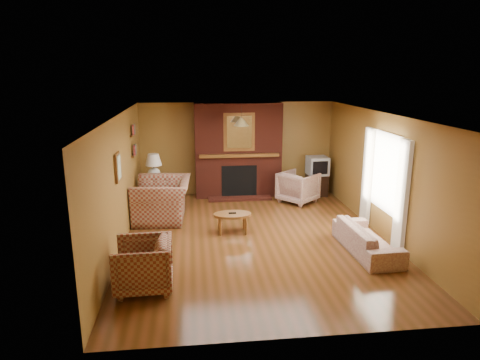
{
  "coord_description": "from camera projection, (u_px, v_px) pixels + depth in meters",
  "views": [
    {
      "loc": [
        -1.19,
        -7.73,
        3.17
      ],
      "look_at": [
        -0.23,
        0.6,
        1.03
      ],
      "focal_mm": 32.0,
      "sensor_mm": 36.0,
      "label": 1
    }
  ],
  "objects": [
    {
      "name": "fireplace",
      "position": [
        238.0,
        151.0,
        10.94
      ],
      "size": [
        2.2,
        0.82,
        2.4
      ],
      "color": "#551C12",
      "rests_on": "floor"
    },
    {
      "name": "plaid_loveseat",
      "position": [
        162.0,
        200.0,
        9.34
      ],
      "size": [
        1.26,
        1.42,
        0.89
      ],
      "primitive_type": "imported",
      "rotation": [
        0.0,
        0.0,
        -1.62
      ],
      "color": "maroon",
      "rests_on": "floor"
    },
    {
      "name": "pendant_light",
      "position": [
        241.0,
        122.0,
        10.07
      ],
      "size": [
        0.36,
        0.36,
        0.48
      ],
      "color": "black",
      "rests_on": "ceiling"
    },
    {
      "name": "side_table",
      "position": [
        155.0,
        192.0,
        10.41
      ],
      "size": [
        0.48,
        0.48,
        0.6
      ],
      "primitive_type": "cube",
      "rotation": [
        0.0,
        0.0,
        -0.06
      ],
      "color": "brown",
      "rests_on": "floor"
    },
    {
      "name": "floral_armchair",
      "position": [
        298.0,
        187.0,
        10.58
      ],
      "size": [
        1.16,
        1.16,
        0.76
      ],
      "primitive_type": "imported",
      "rotation": [
        0.0,
        0.0,
        2.28
      ],
      "color": "beige",
      "rests_on": "floor"
    },
    {
      "name": "ceiling",
      "position": [
        256.0,
        115.0,
        7.76
      ],
      "size": [
        6.5,
        6.5,
        0.0
      ],
      "primitive_type": "plane",
      "rotation": [
        3.14,
        0.0,
        0.0
      ],
      "color": "silver",
      "rests_on": "wall_back"
    },
    {
      "name": "table_lamp",
      "position": [
        154.0,
        166.0,
        10.24
      ],
      "size": [
        0.39,
        0.39,
        0.65
      ],
      "color": "white",
      "rests_on": "side_table"
    },
    {
      "name": "floor",
      "position": [
        255.0,
        238.0,
        8.36
      ],
      "size": [
        6.5,
        6.5,
        0.0
      ],
      "primitive_type": "plane",
      "color": "#4D2D10",
      "rests_on": "ground"
    },
    {
      "name": "coffee_table",
      "position": [
        232.0,
        216.0,
        8.55
      ],
      "size": [
        0.76,
        0.47,
        0.43
      ],
      "color": "brown",
      "rests_on": "floor"
    },
    {
      "name": "wall_front",
      "position": [
        298.0,
        247.0,
        4.93
      ],
      "size": [
        6.5,
        0.0,
        6.5
      ],
      "primitive_type": "plane",
      "rotation": [
        -1.57,
        0.0,
        0.0
      ],
      "color": "olive",
      "rests_on": "floor"
    },
    {
      "name": "tv_stand",
      "position": [
        317.0,
        185.0,
        11.21
      ],
      "size": [
        0.52,
        0.47,
        0.55
      ],
      "primitive_type": "cube",
      "rotation": [
        0.0,
        0.0,
        -0.03
      ],
      "color": "black",
      "rests_on": "floor"
    },
    {
      "name": "wall_right",
      "position": [
        382.0,
        175.0,
        8.34
      ],
      "size": [
        0.0,
        6.5,
        6.5
      ],
      "primitive_type": "plane",
      "rotation": [
        1.57,
        0.0,
        -1.57
      ],
      "color": "olive",
      "rests_on": "floor"
    },
    {
      "name": "bookshelf",
      "position": [
        135.0,
        141.0,
        9.5
      ],
      "size": [
        0.09,
        0.55,
        0.71
      ],
      "color": "brown",
      "rests_on": "wall_left"
    },
    {
      "name": "crt_tv",
      "position": [
        317.0,
        166.0,
        11.08
      ],
      "size": [
        0.53,
        0.53,
        0.47
      ],
      "color": "#ACAEB4",
      "rests_on": "tv_stand"
    },
    {
      "name": "plaid_armchair",
      "position": [
        143.0,
        265.0,
        6.32
      ],
      "size": [
        0.87,
        0.85,
        0.77
      ],
      "primitive_type": "imported",
      "rotation": [
        0.0,
        0.0,
        -1.54
      ],
      "color": "maroon",
      "rests_on": "floor"
    },
    {
      "name": "wall_back",
      "position": [
        237.0,
        148.0,
        11.19
      ],
      "size": [
        6.5,
        0.0,
        6.5
      ],
      "primitive_type": "plane",
      "rotation": [
        1.57,
        0.0,
        0.0
      ],
      "color": "olive",
      "rests_on": "floor"
    },
    {
      "name": "botanical_print",
      "position": [
        118.0,
        167.0,
        7.41
      ],
      "size": [
        0.05,
        0.4,
        0.5
      ],
      "color": "brown",
      "rests_on": "wall_left"
    },
    {
      "name": "wall_left",
      "position": [
        120.0,
        182.0,
        7.78
      ],
      "size": [
        0.0,
        6.5,
        6.5
      ],
      "primitive_type": "plane",
      "rotation": [
        1.57,
        0.0,
        1.57
      ],
      "color": "olive",
      "rests_on": "floor"
    },
    {
      "name": "window_right",
      "position": [
        384.0,
        181.0,
        8.16
      ],
      "size": [
        0.1,
        1.85,
        2.0
      ],
      "color": "silver",
      "rests_on": "wall_right"
    },
    {
      "name": "floral_sofa",
      "position": [
        367.0,
        239.0,
        7.66
      ],
      "size": [
        0.73,
        1.73,
        0.5
      ],
      "primitive_type": "imported",
      "rotation": [
        0.0,
        0.0,
        1.61
      ],
      "color": "beige",
      "rests_on": "floor"
    }
  ]
}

